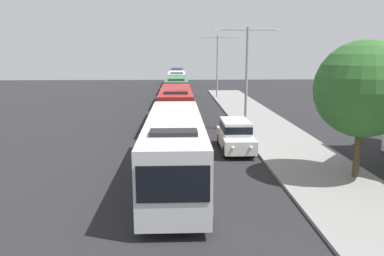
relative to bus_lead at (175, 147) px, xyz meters
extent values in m
cube|color=silver|center=(0.00, 0.02, 0.01)|extent=(2.50, 11.69, 2.70)
cube|color=black|center=(1.27, 0.02, 0.36)|extent=(0.04, 10.76, 1.00)
cube|color=black|center=(-1.27, 0.02, 0.36)|extent=(0.04, 10.76, 1.00)
cube|color=black|center=(0.00, -5.85, 0.31)|extent=(2.30, 0.04, 1.20)
cube|color=orange|center=(1.28, 0.02, -0.79)|extent=(0.03, 11.11, 0.36)
cube|color=black|center=(0.00, -3.49, 1.44)|extent=(1.75, 0.90, 0.16)
cylinder|color=black|center=(1.10, -3.60, -1.19)|extent=(0.28, 1.00, 1.00)
cylinder|color=black|center=(-1.10, -3.60, -1.19)|extent=(0.28, 1.00, 1.00)
cylinder|color=black|center=(1.10, 3.24, -1.19)|extent=(0.28, 1.00, 1.00)
cylinder|color=black|center=(-1.10, 3.24, -1.19)|extent=(0.28, 1.00, 1.00)
cube|color=maroon|center=(0.00, 13.45, 0.01)|extent=(2.50, 10.85, 2.70)
cube|color=black|center=(1.27, 13.45, 0.36)|extent=(0.04, 9.99, 1.00)
cube|color=black|center=(-1.27, 13.45, 0.36)|extent=(0.04, 9.99, 1.00)
cube|color=black|center=(0.00, 8.00, 0.31)|extent=(2.30, 0.04, 1.20)
cube|color=black|center=(1.28, 13.45, -0.79)|extent=(0.03, 10.31, 0.36)
cube|color=black|center=(0.00, 10.19, 1.44)|extent=(1.75, 0.90, 0.16)
cylinder|color=black|center=(1.10, 10.08, -1.19)|extent=(0.28, 1.00, 1.00)
cylinder|color=black|center=(-1.10, 10.08, -1.19)|extent=(0.28, 1.00, 1.00)
cylinder|color=black|center=(1.10, 16.43, -1.19)|extent=(0.28, 1.00, 1.00)
cylinder|color=black|center=(-1.10, 16.43, -1.19)|extent=(0.28, 1.00, 1.00)
cube|color=#33724C|center=(0.00, 26.11, 0.01)|extent=(2.50, 10.77, 2.70)
cube|color=black|center=(1.27, 26.11, 0.36)|extent=(0.04, 9.91, 1.00)
cube|color=black|center=(-1.27, 26.11, 0.36)|extent=(0.04, 9.91, 1.00)
cube|color=black|center=(0.00, 20.71, 0.31)|extent=(2.30, 0.04, 1.20)
cube|color=black|center=(1.28, 26.11, -0.79)|extent=(0.03, 10.23, 0.36)
cube|color=black|center=(0.00, 22.88, 1.44)|extent=(1.75, 0.90, 0.16)
cylinder|color=black|center=(1.10, 22.77, -1.19)|extent=(0.28, 1.00, 1.00)
cylinder|color=black|center=(-1.10, 22.77, -1.19)|extent=(0.28, 1.00, 1.00)
cylinder|color=black|center=(1.10, 29.08, -1.19)|extent=(0.28, 1.00, 1.00)
cylinder|color=black|center=(-1.10, 29.08, -1.19)|extent=(0.28, 1.00, 1.00)
cube|color=silver|center=(0.00, 39.55, 0.01)|extent=(2.50, 11.51, 2.70)
cube|color=black|center=(1.27, 39.55, 0.36)|extent=(0.04, 10.59, 1.00)
cube|color=black|center=(-1.27, 39.55, 0.36)|extent=(0.04, 10.59, 1.00)
cube|color=black|center=(0.00, 33.77, 0.31)|extent=(2.30, 0.04, 1.20)
cube|color=orange|center=(1.28, 39.55, -0.79)|extent=(0.03, 10.94, 0.36)
cube|color=black|center=(0.00, 36.09, 1.44)|extent=(1.75, 0.90, 0.16)
cylinder|color=black|center=(1.10, 35.98, -1.19)|extent=(0.28, 1.00, 1.00)
cylinder|color=black|center=(-1.10, 35.98, -1.19)|extent=(0.28, 1.00, 1.00)
cylinder|color=black|center=(1.10, 42.71, -1.19)|extent=(0.28, 1.00, 1.00)
cylinder|color=black|center=(-1.10, 42.71, -1.19)|extent=(0.28, 1.00, 1.00)
cube|color=#284C8C|center=(0.00, 52.77, 0.01)|extent=(2.50, 12.00, 2.70)
cube|color=black|center=(1.27, 52.77, 0.36)|extent=(0.04, 11.04, 1.00)
cube|color=black|center=(-1.27, 52.77, 0.36)|extent=(0.04, 11.04, 1.00)
cube|color=black|center=(0.00, 46.75, 0.31)|extent=(2.30, 0.04, 1.20)
cube|color=orange|center=(1.28, 52.77, -0.79)|extent=(0.03, 11.40, 0.36)
cube|color=black|center=(0.00, 49.17, 1.44)|extent=(1.75, 0.90, 0.16)
cylinder|color=black|center=(1.10, 49.05, -1.19)|extent=(0.28, 1.00, 1.00)
cylinder|color=black|center=(-1.10, 49.05, -1.19)|extent=(0.28, 1.00, 1.00)
cylinder|color=black|center=(1.10, 56.07, -1.19)|extent=(0.28, 1.00, 1.00)
cylinder|color=black|center=(-1.10, 56.07, -1.19)|extent=(0.28, 1.00, 1.00)
cube|color=white|center=(3.70, 5.49, -0.99)|extent=(1.84, 4.76, 0.80)
cube|color=white|center=(3.70, 5.64, -0.19)|extent=(1.62, 2.76, 0.80)
cube|color=black|center=(3.70, 5.64, -0.19)|extent=(1.66, 2.85, 0.44)
sphere|color=#F9EFCC|center=(3.19, 3.09, -0.89)|extent=(0.18, 0.18, 0.18)
sphere|color=#F9EFCC|center=(4.20, 3.09, -0.89)|extent=(0.18, 0.18, 0.18)
cylinder|color=black|center=(2.88, 4.01, -1.34)|extent=(0.22, 0.70, 0.70)
cylinder|color=black|center=(4.52, 4.01, -1.34)|extent=(0.22, 0.70, 0.70)
cylinder|color=black|center=(2.88, 6.96, -1.34)|extent=(0.22, 0.70, 0.70)
cylinder|color=black|center=(4.52, 6.96, -1.34)|extent=(0.22, 0.70, 0.70)
cylinder|color=gray|center=(5.40, 11.46, 2.31)|extent=(0.20, 0.20, 7.70)
cylinder|color=gray|center=(4.20, 11.46, 5.96)|extent=(2.39, 0.10, 0.10)
cube|color=silver|center=(3.01, 11.46, 5.88)|extent=(0.56, 0.28, 0.16)
cylinder|color=gray|center=(6.59, 11.46, 5.96)|extent=(2.39, 0.10, 0.10)
cube|color=silver|center=(7.79, 11.46, 5.88)|extent=(0.56, 0.28, 0.16)
cylinder|color=gray|center=(5.40, 32.69, 2.46)|extent=(0.20, 0.20, 8.00)
cylinder|color=gray|center=(4.16, 32.69, 6.26)|extent=(2.47, 0.10, 0.10)
cube|color=silver|center=(2.93, 32.69, 6.18)|extent=(0.56, 0.28, 0.16)
cylinder|color=gray|center=(6.63, 32.69, 6.26)|extent=(2.47, 0.10, 0.10)
cube|color=silver|center=(7.87, 32.69, 6.18)|extent=(0.56, 0.28, 0.16)
cylinder|color=#4C3823|center=(8.66, -0.06, -0.33)|extent=(0.32, 0.32, 2.42)
sphere|color=#2D6028|center=(8.66, -0.06, 2.66)|extent=(4.45, 4.45, 4.45)
camera|label=1|loc=(0.17, -16.70, 4.31)|focal=34.63mm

